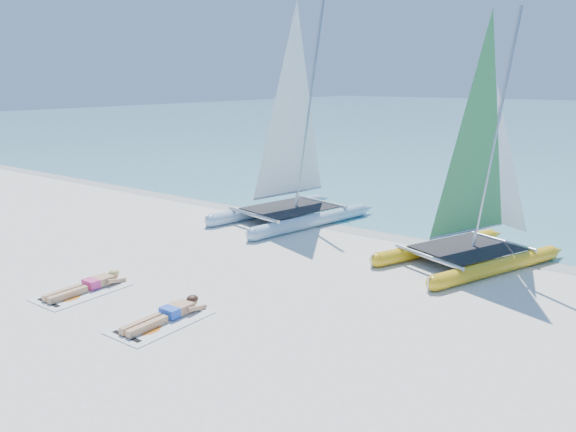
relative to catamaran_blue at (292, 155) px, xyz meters
name	(u,v)px	position (x,y,z in m)	size (l,w,h in m)	color
ground	(246,282)	(2.46, -5.04, -2.06)	(140.00, 140.00, 0.00)	white
wet_sand_strip	(368,230)	(2.46, 0.46, -2.06)	(140.00, 1.40, 0.01)	beige
catamaran_blue	(292,155)	(0.00, 0.00, 0.00)	(3.39, 5.44, 6.90)	#A1B7D4
catamaran_yellow	(484,182)	(6.01, -0.46, -0.12)	(3.66, 5.00, 6.17)	yellow
towel_a	(82,292)	(0.09, -7.55, -2.05)	(1.00, 1.85, 0.02)	white
sunbather_a	(89,284)	(0.09, -7.35, -1.94)	(0.37, 1.73, 0.26)	tan
towel_b	(160,322)	(2.57, -7.57, -2.05)	(1.00, 1.85, 0.02)	white
sunbather_b	(168,313)	(2.57, -7.38, -1.94)	(0.37, 1.73, 0.26)	tan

